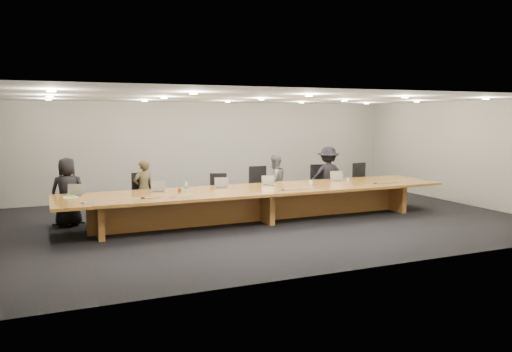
{
  "coord_description": "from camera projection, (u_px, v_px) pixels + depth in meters",
  "views": [
    {
      "loc": [
        -4.54,
        -10.36,
        2.4
      ],
      "look_at": [
        0.0,
        0.3,
        1.0
      ],
      "focal_mm": 35.0,
      "sensor_mm": 36.0,
      "label": 1
    }
  ],
  "objects": [
    {
      "name": "paper_cup_far",
      "position": [
        348.0,
        180.0,
        12.69
      ],
      "size": [
        0.07,
        0.07,
        0.08
      ],
      "primitive_type": "cone",
      "rotation": [
        0.0,
        0.0,
        0.08
      ],
      "color": "silver",
      "rests_on": "conference_table"
    },
    {
      "name": "person_c",
      "position": [
        275.0,
        182.0,
        12.92
      ],
      "size": [
        0.8,
        0.7,
        1.41
      ],
      "primitive_type": "imported",
      "rotation": [
        0.0,
        0.0,
        3.41
      ],
      "color": "#5E5F61",
      "rests_on": "ground"
    },
    {
      "name": "chair_left",
      "position": [
        145.0,
        196.0,
        11.65
      ],
      "size": [
        0.64,
        0.64,
        1.1
      ],
      "primitive_type": null,
      "rotation": [
        0.0,
        0.0,
        0.17
      ],
      "color": "black",
      "rests_on": "ground"
    },
    {
      "name": "paper_cup_near",
      "position": [
        311.0,
        182.0,
        12.06
      ],
      "size": [
        0.09,
        0.09,
        0.1
      ],
      "primitive_type": "cone",
      "rotation": [
        0.0,
        0.0,
        -0.08
      ],
      "color": "silver",
      "rests_on": "conference_table"
    },
    {
      "name": "laptop_d",
      "position": [
        268.0,
        180.0,
        11.89
      ],
      "size": [
        0.35,
        0.3,
        0.24
      ],
      "primitive_type": null,
      "rotation": [
        0.0,
        0.0,
        -0.32
      ],
      "color": "tan",
      "rests_on": "conference_table"
    },
    {
      "name": "mic_left",
      "position": [
        143.0,
        198.0,
        10.0
      ],
      "size": [
        0.14,
        0.14,
        0.03
      ],
      "primitive_type": "cone",
      "rotation": [
        0.0,
        0.0,
        -0.09
      ],
      "color": "black",
      "rests_on": "conference_table"
    },
    {
      "name": "av_box",
      "position": [
        87.0,
        202.0,
        9.47
      ],
      "size": [
        0.22,
        0.19,
        0.03
      ],
      "primitive_type": "cube",
      "rotation": [
        0.0,
        0.0,
        0.34
      ],
      "color": "#B9B9BF",
      "rests_on": "conference_table"
    },
    {
      "name": "person_d",
      "position": [
        328.0,
        176.0,
        13.43
      ],
      "size": [
        1.15,
        0.87,
        1.58
      ],
      "primitive_type": "imported",
      "rotation": [
        0.0,
        0.0,
        2.83
      ],
      "color": "black",
      "rests_on": "ground"
    },
    {
      "name": "laptop_b",
      "position": [
        158.0,
        187.0,
        10.8
      ],
      "size": [
        0.36,
        0.3,
        0.25
      ],
      "primitive_type": null,
      "rotation": [
        0.0,
        0.0,
        -0.28
      ],
      "color": "tan",
      "rests_on": "conference_table"
    },
    {
      "name": "conference_table",
      "position": [
        261.0,
        198.0,
        11.46
      ],
      "size": [
        9.0,
        1.8,
        0.75
      ],
      "color": "brown",
      "rests_on": "ground"
    },
    {
      "name": "water_bottle",
      "position": [
        186.0,
        187.0,
        10.82
      ],
      "size": [
        0.08,
        0.08,
        0.21
      ],
      "primitive_type": "cylinder",
      "rotation": [
        0.0,
        0.0,
        0.23
      ],
      "color": "silver",
      "rests_on": "conference_table"
    },
    {
      "name": "person_a",
      "position": [
        68.0,
        192.0,
        10.89
      ],
      "size": [
        0.79,
        0.57,
        1.51
      ],
      "primitive_type": "imported",
      "rotation": [
        0.0,
        0.0,
        3.01
      ],
      "color": "black",
      "rests_on": "ground"
    },
    {
      "name": "back_wall",
      "position": [
        208.0,
        149.0,
        15.0
      ],
      "size": [
        12.0,
        0.02,
        2.8
      ],
      "primitive_type": "cube",
      "color": "#B1AEA1",
      "rests_on": "ground"
    },
    {
      "name": "lime_gadget",
      "position": [
        70.0,
        196.0,
        10.13
      ],
      "size": [
        0.19,
        0.13,
        0.03
      ],
      "primitive_type": "cube",
      "rotation": [
        0.0,
        0.0,
        -0.14
      ],
      "color": "#5BB22F",
      "rests_on": "notepad"
    },
    {
      "name": "chair_mid_right",
      "position": [
        260.0,
        187.0,
        12.9
      ],
      "size": [
        0.63,
        0.63,
        1.12
      ],
      "primitive_type": null,
      "rotation": [
        0.0,
        0.0,
        -0.11
      ],
      "color": "black",
      "rests_on": "ground"
    },
    {
      "name": "amber_mug",
      "position": [
        179.0,
        190.0,
        10.81
      ],
      "size": [
        0.09,
        0.09,
        0.09
      ],
      "primitive_type": "cylinder",
      "rotation": [
        0.0,
        0.0,
        0.37
      ],
      "color": "brown",
      "rests_on": "conference_table"
    },
    {
      "name": "person_b",
      "position": [
        144.0,
        189.0,
        11.62
      ],
      "size": [
        0.59,
        0.48,
        1.4
      ],
      "primitive_type": "imported",
      "rotation": [
        0.0,
        0.0,
        3.45
      ],
      "color": "#3B3620",
      "rests_on": "ground"
    },
    {
      "name": "notepad",
      "position": [
        70.0,
        197.0,
        10.13
      ],
      "size": [
        0.28,
        0.23,
        0.02
      ],
      "primitive_type": "cube",
      "rotation": [
        0.0,
        0.0,
        0.06
      ],
      "color": "white",
      "rests_on": "conference_table"
    },
    {
      "name": "laptop_a",
      "position": [
        75.0,
        190.0,
        10.25
      ],
      "size": [
        0.37,
        0.31,
        0.26
      ],
      "primitive_type": null,
      "rotation": [
        0.0,
        0.0,
        -0.27
      ],
      "color": "#BBA88F",
      "rests_on": "conference_table"
    },
    {
      "name": "laptop_c",
      "position": [
        222.0,
        183.0,
        11.41
      ],
      "size": [
        0.36,
        0.3,
        0.25
      ],
      "primitive_type": null,
      "rotation": [
        0.0,
        0.0,
        -0.24
      ],
      "color": "tan",
      "rests_on": "conference_table"
    },
    {
      "name": "laptop_e",
      "position": [
        339.0,
        176.0,
        12.61
      ],
      "size": [
        0.36,
        0.28,
        0.27
      ],
      "primitive_type": null,
      "rotation": [
        0.0,
        0.0,
        -0.11
      ],
      "color": "beige",
      "rests_on": "conference_table"
    },
    {
      "name": "chair_mid_left",
      "position": [
        219.0,
        193.0,
        12.28
      ],
      "size": [
        0.64,
        0.64,
        1.0
      ],
      "primitive_type": null,
      "rotation": [
        0.0,
        0.0,
        -0.3
      ],
      "color": "black",
      "rests_on": "ground"
    },
    {
      "name": "ground",
      "position": [
        261.0,
        220.0,
        11.52
      ],
      "size": [
        12.0,
        12.0,
        0.0
      ],
      "primitive_type": "plane",
      "color": "black",
      "rests_on": "ground"
    },
    {
      "name": "chair_right",
      "position": [
        320.0,
        184.0,
        13.51
      ],
      "size": [
        0.7,
        0.7,
        1.1
      ],
      "primitive_type": null,
      "rotation": [
        0.0,
        0.0,
        -0.31
      ],
      "color": "black",
      "rests_on": "ground"
    },
    {
      "name": "mic_center",
      "position": [
        283.0,
        190.0,
        11.1
      ],
      "size": [
        0.12,
        0.12,
        0.03
      ],
      "primitive_type": "cone",
      "rotation": [
        0.0,
        0.0,
        0.02
      ],
      "color": "black",
      "rests_on": "conference_table"
    },
    {
      "name": "chair_far_right",
      "position": [
        364.0,
        182.0,
        14.0
      ],
      "size": [
        0.65,
        0.65,
        1.1
      ],
      "primitive_type": null,
      "rotation": [
        0.0,
        0.0,
        0.18
      ],
      "color": "black",
      "rests_on": "ground"
    },
    {
      "name": "mic_right",
      "position": [
        375.0,
        183.0,
        12.18
      ],
      "size": [
        0.14,
        0.14,
        0.03
      ],
      "primitive_type": "cone",
      "rotation": [
        0.0,
        0.0,
        -0.11
      ],
      "color": "black",
      "rests_on": "conference_table"
    },
    {
      "name": "chair_far_left",
      "position": [
        68.0,
        201.0,
        11.01
      ],
      "size": [
        0.68,
        0.68,
        1.07
      ],
      "primitive_type": null,
      "rotation": [
        0.0,
        0.0,
        -0.31
      ],
      "color": "black",
      "rests_on": "ground"
    }
  ]
}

